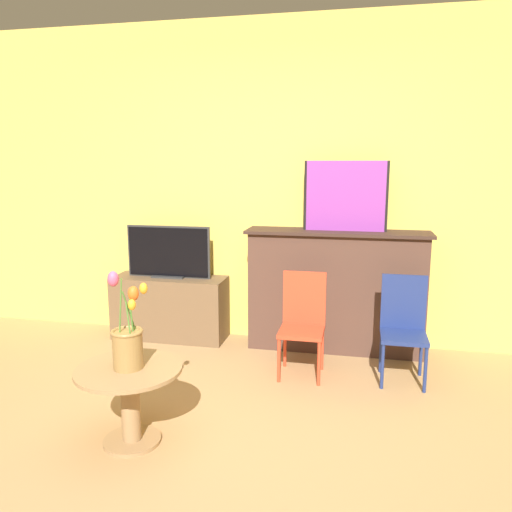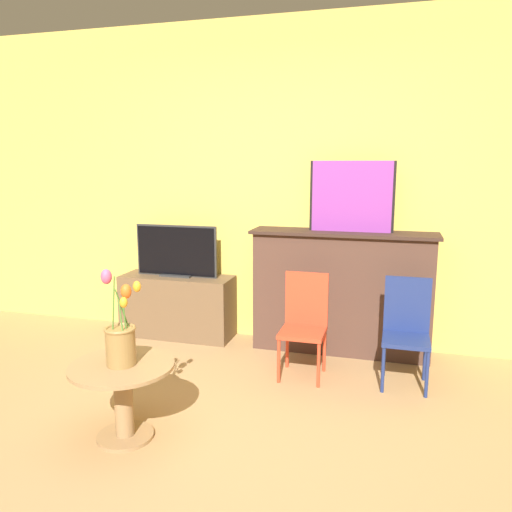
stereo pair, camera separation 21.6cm
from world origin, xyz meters
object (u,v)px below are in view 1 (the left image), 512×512
at_px(painting, 346,196).
at_px(vase_tulips, 128,341).
at_px(tv_monitor, 168,253).
at_px(chair_red, 303,319).
at_px(chair_blue, 403,323).

height_order(painting, vase_tulips, painting).
bearing_deg(tv_monitor, chair_red, -22.54).
bearing_deg(chair_red, painting, 64.53).
bearing_deg(chair_blue, chair_red, -176.52).
relative_size(painting, vase_tulips, 1.22).
bearing_deg(chair_red, tv_monitor, 157.46).
distance_m(chair_red, chair_blue, 0.71).
bearing_deg(painting, tv_monitor, -178.68).
xyz_separation_m(painting, vase_tulips, (-1.07, -1.69, -0.68)).
distance_m(tv_monitor, chair_red, 1.38).
xyz_separation_m(painting, chair_blue, (0.45, -0.50, -0.86)).
bearing_deg(vase_tulips, painting, 57.59).
relative_size(tv_monitor, chair_blue, 1.00).
bearing_deg(painting, chair_red, -115.47).
relative_size(tv_monitor, chair_red, 1.00).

